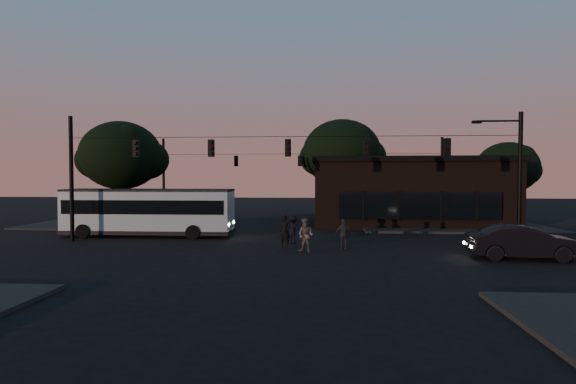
# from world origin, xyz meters

# --- Properties ---
(ground) EXTENTS (120.00, 120.00, 0.00)m
(ground) POSITION_xyz_m (0.00, 0.00, 0.00)
(ground) COLOR black
(ground) RESTS_ON ground
(sidewalk_far_right) EXTENTS (14.00, 10.00, 0.15)m
(sidewalk_far_right) POSITION_xyz_m (12.00, 14.00, 0.07)
(sidewalk_far_right) COLOR black
(sidewalk_far_right) RESTS_ON ground
(sidewalk_far_left) EXTENTS (14.00, 10.00, 0.15)m
(sidewalk_far_left) POSITION_xyz_m (-14.00, 14.00, 0.07)
(sidewalk_far_left) COLOR black
(sidewalk_far_left) RESTS_ON ground
(building) EXTENTS (15.40, 10.41, 5.40)m
(building) POSITION_xyz_m (9.00, 15.97, 2.71)
(building) COLOR black
(building) RESTS_ON ground
(tree_behind) EXTENTS (7.60, 7.60, 9.43)m
(tree_behind) POSITION_xyz_m (4.00, 22.00, 6.19)
(tree_behind) COLOR black
(tree_behind) RESTS_ON ground
(tree_right) EXTENTS (5.20, 5.20, 6.86)m
(tree_right) POSITION_xyz_m (18.00, 18.00, 4.63)
(tree_right) COLOR black
(tree_right) RESTS_ON ground
(tree_left) EXTENTS (6.40, 6.40, 8.30)m
(tree_left) POSITION_xyz_m (-14.00, 13.00, 5.57)
(tree_left) COLOR black
(tree_left) RESTS_ON ground
(signal_rig_near) EXTENTS (26.24, 0.30, 7.50)m
(signal_rig_near) POSITION_xyz_m (0.00, 4.00, 4.45)
(signal_rig_near) COLOR black
(signal_rig_near) RESTS_ON ground
(signal_rig_far) EXTENTS (26.24, 0.30, 7.50)m
(signal_rig_far) POSITION_xyz_m (0.00, 20.00, 4.20)
(signal_rig_far) COLOR black
(signal_rig_far) RESTS_ON ground
(bus) EXTENTS (10.95, 2.74, 3.08)m
(bus) POSITION_xyz_m (-9.27, 6.57, 1.73)
(bus) COLOR #88A2AE
(bus) RESTS_ON ground
(car) EXTENTS (5.06, 2.06, 1.63)m
(car) POSITION_xyz_m (11.38, -0.23, 0.82)
(car) COLOR black
(car) RESTS_ON ground
(pedestrian_a) EXTENTS (0.67, 0.46, 1.79)m
(pedestrian_a) POSITION_xyz_m (-0.06, 2.38, 0.90)
(pedestrian_a) COLOR black
(pedestrian_a) RESTS_ON ground
(pedestrian_b) EXTENTS (1.06, 0.99, 1.74)m
(pedestrian_b) POSITION_xyz_m (1.11, 1.08, 0.87)
(pedestrian_b) COLOR #56524E
(pedestrian_b) RESTS_ON ground
(pedestrian_c) EXTENTS (1.00, 0.54, 1.62)m
(pedestrian_c) POSITION_xyz_m (3.12, 2.12, 0.81)
(pedestrian_c) COLOR #27262F
(pedestrian_c) RESTS_ON ground
(pedestrian_d) EXTENTS (1.21, 0.92, 1.66)m
(pedestrian_d) POSITION_xyz_m (0.29, 3.95, 0.83)
(pedestrian_d) COLOR black
(pedestrian_d) RESTS_ON ground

